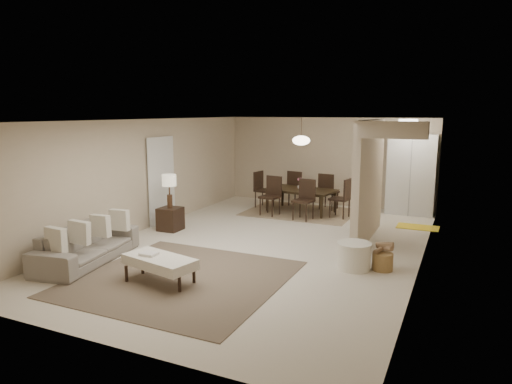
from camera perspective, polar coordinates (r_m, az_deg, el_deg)
The scene contains 22 objects.
floor at distance 9.35m, azimuth 1.11°, elevation -6.54°, with size 9.00×9.00×0.00m, color beige.
ceiling at distance 8.96m, azimuth 1.16°, elevation 8.97°, with size 9.00×9.00×0.00m, color white.
back_wall at distance 13.28m, azimuth 8.93°, elevation 3.79°, with size 6.00×6.00×0.00m, color #C4B194.
left_wall at distance 10.62m, azimuth -13.89°, elevation 2.08°, with size 9.00×9.00×0.00m, color #C4B194.
right_wall at distance 8.36m, azimuth 20.35°, elevation -0.35°, with size 9.00×9.00×0.00m, color #C4B194.
partition at distance 9.73m, azimuth 13.90°, elevation 1.37°, with size 0.15×2.50×2.50m, color #C4B194.
doorway at distance 11.10m, azimuth -11.79°, elevation 1.29°, with size 0.04×0.90×2.04m, color black.
pantry_cabinet at distance 12.53m, azimuth 18.86°, elevation 2.08°, with size 1.20×0.55×2.10m, color silver.
flush_light at distance 11.49m, azimuth 18.50°, elevation 8.50°, with size 0.44×0.44×0.05m, color white.
living_rug at distance 7.60m, azimuth -9.27°, elevation -10.58°, with size 3.20×3.20×0.01m, color brown.
sofa at distance 8.74m, azimuth -20.36°, elevation -6.20°, with size 0.85×2.18×0.64m, color gray.
ottoman_bench at distance 7.37m, azimuth -11.96°, elevation -8.55°, with size 1.29×0.79×0.43m.
side_table at distance 10.54m, azimuth -10.66°, elevation -3.33°, with size 0.47×0.47×0.52m, color black.
table_lamp at distance 10.39m, azimuth -10.80°, elevation 1.09°, with size 0.32×0.32×0.76m.
round_pouf at distance 8.05m, azimuth 12.13°, elevation -7.81°, with size 0.59×0.59×0.46m, color silver.
wicker_basket at distance 8.13m, azimuth 15.54°, elevation -8.38°, with size 0.35×0.35×0.30m, color olive.
dining_rug at distance 12.30m, azimuth 5.52°, elevation -2.51°, with size 2.80×2.10×0.01m, color #8D7057.
dining_table at distance 12.23m, azimuth 5.54°, elevation -1.10°, with size 1.79×1.00×0.63m, color black.
dining_chairs at distance 12.20m, azimuth 5.56°, elevation -0.22°, with size 2.75×2.15×1.01m.
vase at distance 12.16m, azimuth 5.57°, elevation 0.75°, with size 0.16×0.16×0.17m, color white.
yellow_mat at distance 11.31m, azimuth 19.57°, elevation -4.16°, with size 0.93×0.57×0.01m, color yellow.
pendant_light at distance 12.03m, azimuth 5.67°, elevation 6.43°, with size 0.46×0.46×0.71m.
Camera 1 is at (3.58, -8.22, 2.67)m, focal length 32.00 mm.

